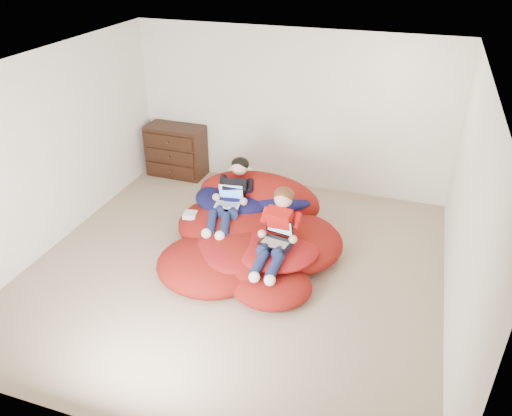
{
  "coord_description": "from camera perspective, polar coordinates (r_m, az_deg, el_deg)",
  "views": [
    {
      "loc": [
        1.85,
        -4.75,
        3.77
      ],
      "look_at": [
        0.15,
        0.36,
        0.7
      ],
      "focal_mm": 35.0,
      "sensor_mm": 36.0,
      "label": 1
    }
  ],
  "objects": [
    {
      "name": "power_adapter",
      "position": [
        6.66,
        -7.51,
        -0.79
      ],
      "size": [
        0.2,
        0.2,
        0.06
      ],
      "primitive_type": "cube",
      "rotation": [
        0.0,
        0.0,
        0.15
      ],
      "color": "silver",
      "rests_on": "beanbag_pile"
    },
    {
      "name": "laptop_white",
      "position": [
        6.56,
        -3.1,
        1.04
      ],
      "size": [
        0.35,
        0.31,
        0.23
      ],
      "color": "silver",
      "rests_on": "older_boy"
    },
    {
      "name": "room_shell",
      "position": [
        6.21,
        -2.39,
        -5.2
      ],
      "size": [
        5.1,
        5.1,
        2.77
      ],
      "color": "tan",
      "rests_on": "ground"
    },
    {
      "name": "cream_pillow",
      "position": [
        7.26,
        -1.69,
        3.95
      ],
      "size": [
        0.41,
        0.26,
        0.26
      ],
      "primitive_type": "ellipsoid",
      "color": "white",
      "rests_on": "beanbag_pile"
    },
    {
      "name": "beanbag_pile",
      "position": [
        6.52,
        -0.58,
        -2.92
      ],
      "size": [
        2.27,
        2.34,
        0.88
      ],
      "color": "maroon",
      "rests_on": "ground"
    },
    {
      "name": "dresser",
      "position": [
        8.61,
        -9.1,
        6.48
      ],
      "size": [
        0.97,
        0.55,
        0.87
      ],
      "color": "black",
      "rests_on": "ground"
    },
    {
      "name": "older_boy",
      "position": [
        6.64,
        -2.75,
        1.78
      ],
      "size": [
        0.41,
        1.19,
        0.68
      ],
      "color": "black",
      "rests_on": "beanbag_pile"
    },
    {
      "name": "laptop_black",
      "position": [
        5.9,
        2.42,
        -3.16
      ],
      "size": [
        0.4,
        0.38,
        0.26
      ],
      "color": "black",
      "rests_on": "younger_boy"
    },
    {
      "name": "younger_boy",
      "position": [
        5.88,
        2.51,
        -2.37
      ],
      "size": [
        0.37,
        1.02,
        0.78
      ],
      "color": "red",
      "rests_on": "beanbag_pile"
    }
  ]
}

